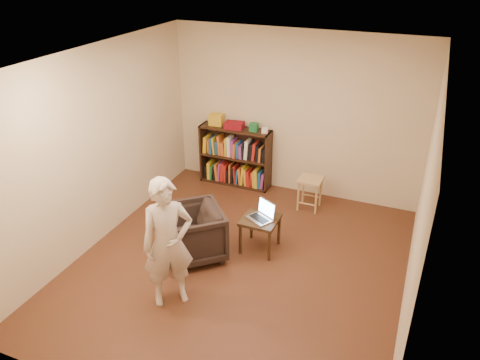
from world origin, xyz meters
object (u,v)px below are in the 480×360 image
at_px(person, 168,243).
at_px(armchair, 192,233).
at_px(side_table, 260,224).
at_px(stool, 310,184).
at_px(laptop, 262,214).
at_px(bookshelf, 236,159).

bearing_deg(person, armchair, 60.04).
height_order(armchair, side_table, armchair).
height_order(stool, person, person).
xyz_separation_m(stool, person, (-0.91, -2.64, 0.36)).
xyz_separation_m(side_table, laptop, (0.02, 0.02, 0.14)).
bearing_deg(stool, person, -109.04).
height_order(bookshelf, stool, bookshelf).
relative_size(bookshelf, side_table, 2.54).
bearing_deg(person, side_table, 25.05).
bearing_deg(side_table, laptop, 41.11).
height_order(armchair, person, person).
relative_size(armchair, laptop, 1.90).
xyz_separation_m(armchair, side_table, (0.75, 0.48, 0.04)).
height_order(bookshelf, laptop, bookshelf).
relative_size(side_table, laptop, 1.17).
bearing_deg(armchair, bookshelf, 146.46).
relative_size(armchair, person, 0.50).
bearing_deg(person, stool, 29.89).
xyz_separation_m(bookshelf, armchair, (0.30, -2.14, -0.09)).
xyz_separation_m(stool, side_table, (-0.32, -1.31, -0.02)).
xyz_separation_m(stool, armchair, (-1.08, -1.80, -0.06)).
bearing_deg(bookshelf, side_table, -57.54).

